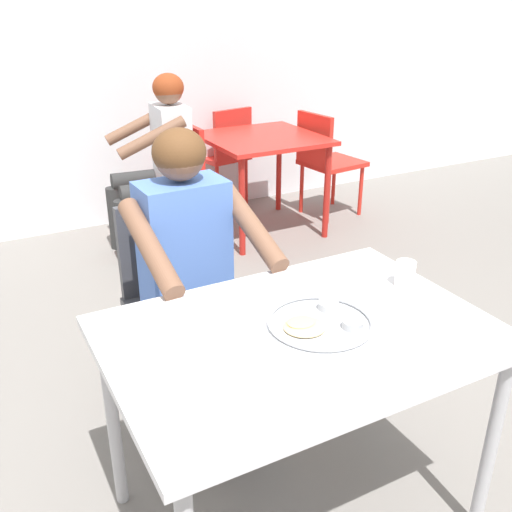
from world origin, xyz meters
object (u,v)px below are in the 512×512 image
object	(u,v)px
table_foreground	(300,352)
thali_tray	(321,322)
drinking_cup	(405,273)
table_background_red	(262,149)
chair_red_right	(325,157)
chair_red_far	(226,151)
patron_background	(159,149)
chair_foreground	(175,288)
diner_foreground	(194,260)
chair_red_left	(180,178)

from	to	relation	value
table_foreground	thali_tray	xyz separation A→B (m)	(0.07, -0.00, 0.09)
drinking_cup	table_background_red	distance (m)	2.46
thali_tray	chair_red_right	bearing A→B (deg)	55.23
thali_tray	chair_red_far	size ratio (longest dim) A/B	0.39
patron_background	drinking_cup	bearing A→B (deg)	-88.25
table_foreground	chair_red_right	size ratio (longest dim) A/B	1.37
thali_tray	chair_red_right	xyz separation A→B (m)	(1.72, 2.48, -0.27)
drinking_cup	chair_red_far	xyz separation A→B (m)	(0.72, 2.98, -0.32)
chair_foreground	diner_foreground	distance (m)	0.32
thali_tray	drinking_cup	bearing A→B (deg)	12.10
diner_foreground	table_background_red	distance (m)	2.17
chair_red_left	chair_red_right	world-z (taller)	chair_red_left
drinking_cup	patron_background	distance (m)	2.35
thali_tray	chair_red_left	bearing A→B (deg)	78.89
table_foreground	patron_background	xyz separation A→B (m)	(0.40, 2.43, 0.05)
table_foreground	chair_red_left	bearing A→B (deg)	77.33
chair_red_right	patron_background	world-z (taller)	patron_background
chair_foreground	chair_red_far	xyz separation A→B (m)	(1.27, 2.18, -0.02)
diner_foreground	table_background_red	size ratio (longest dim) A/B	1.50
table_foreground	chair_red_right	distance (m)	3.06
table_foreground	drinking_cup	bearing A→B (deg)	9.92
thali_tray	diner_foreground	bearing A→B (deg)	102.04
table_foreground	patron_background	size ratio (longest dim) A/B	0.95
patron_background	chair_red_left	bearing A→B (deg)	15.36
chair_foreground	patron_background	size ratio (longest dim) A/B	0.72
table_foreground	table_background_red	xyz separation A→B (m)	(1.19, 2.43, -0.03)
drinking_cup	chair_red_far	distance (m)	3.09
drinking_cup	chair_red_left	distance (m)	2.41
diner_foreground	patron_background	bearing A→B (deg)	74.98
chair_red_far	chair_foreground	bearing A→B (deg)	-120.30
chair_foreground	chair_red_left	world-z (taller)	chair_foreground
thali_tray	patron_background	world-z (taller)	patron_background
chair_red_far	drinking_cup	bearing A→B (deg)	-103.57
diner_foreground	table_background_red	bearing A→B (deg)	54.34
table_foreground	chair_foreground	world-z (taller)	chair_foreground
diner_foreground	patron_background	distance (m)	1.84
table_foreground	chair_red_left	xyz separation A→B (m)	(0.56, 2.48, -0.18)
diner_foreground	chair_red_right	world-z (taller)	diner_foreground
chair_red_left	chair_foreground	bearing A→B (deg)	-111.80
drinking_cup	chair_red_right	size ratio (longest dim) A/B	0.11
chair_foreground	diner_foreground	xyz separation A→B (m)	(0.01, -0.23, 0.23)
table_foreground	chair_foreground	bearing A→B (deg)	95.10
chair_foreground	patron_background	distance (m)	1.64
chair_foreground	chair_red_left	distance (m)	1.71
thali_tray	table_background_red	size ratio (longest dim) A/B	0.40
thali_tray	chair_red_left	world-z (taller)	chair_red_left
drinking_cup	chair_red_left	world-z (taller)	chair_red_left
table_foreground	diner_foreground	world-z (taller)	diner_foreground
patron_background	diner_foreground	bearing A→B (deg)	-105.02
drinking_cup	table_background_red	size ratio (longest dim) A/B	0.11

